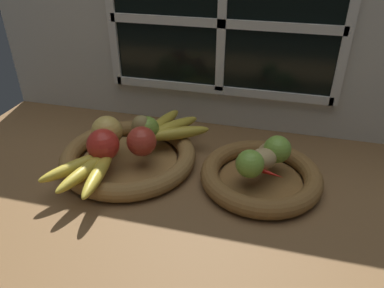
{
  "coord_description": "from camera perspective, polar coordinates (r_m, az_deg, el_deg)",
  "views": [
    {
      "loc": [
        17.4,
        -71.6,
        53.91
      ],
      "look_at": [
        -1.46,
        1.35,
        8.43
      ],
      "focal_mm": 34.3,
      "sensor_mm": 36.0,
      "label": 1
    }
  ],
  "objects": [
    {
      "name": "apple_golden_left",
      "position": [
        0.96,
        -13.1,
        1.93
      ],
      "size": [
        7.97,
        7.97,
        7.97
      ],
      "primitive_type": "sphere",
      "color": "#DBB756",
      "rests_on": "fruit_bowl_left"
    },
    {
      "name": "apple_green_back",
      "position": [
        0.97,
        -7.06,
        2.4
      ],
      "size": [
        6.55,
        6.55,
        6.55
      ],
      "primitive_type": "sphere",
      "color": "#7AA338",
      "rests_on": "fruit_bowl_left"
    },
    {
      "name": "chili_pepper",
      "position": [
        0.85,
        10.65,
        -4.02
      ],
      "size": [
        11.07,
        5.56,
        2.32
      ],
      "primitive_type": "cone",
      "rotation": [
        0.0,
        1.57,
        -0.31
      ],
      "color": "red",
      "rests_on": "fruit_bowl_right"
    },
    {
      "name": "lime_near",
      "position": [
        0.83,
        8.99,
        -3.06
      ],
      "size": [
        6.49,
        6.49,
        6.49
      ],
      "primitive_type": "sphere",
      "color": "#7AAD3D",
      "rests_on": "fruit_bowl_right"
    },
    {
      "name": "potato_back",
      "position": [
        0.91,
        12.41,
        -1.18
      ],
      "size": [
        7.65,
        6.92,
        4.24
      ],
      "primitive_type": "ellipsoid",
      "rotation": [
        0.0,
        0.0,
        3.29
      ],
      "color": "tan",
      "rests_on": "fruit_bowl_right"
    },
    {
      "name": "potato_large",
      "position": [
        0.87,
        10.93,
        -2.3
      ],
      "size": [
        8.39,
        7.94,
        4.99
      ],
      "primitive_type": "ellipsoid",
      "rotation": [
        0.0,
        0.0,
        0.52
      ],
      "color": "tan",
      "rests_on": "fruit_bowl_right"
    },
    {
      "name": "fruit_bowl_left",
      "position": [
        0.96,
        -9.83,
        -1.95
      ],
      "size": [
        34.85,
        34.85,
        4.43
      ],
      "color": "olive",
      "rests_on": "ground_plane"
    },
    {
      "name": "back_wall",
      "position": [
        1.06,
        4.82,
        16.81
      ],
      "size": [
        140.0,
        4.6,
        55.0
      ],
      "color": "silver",
      "rests_on": "ground_plane"
    },
    {
      "name": "pear_brown",
      "position": [
        0.97,
        -7.84,
        2.45
      ],
      "size": [
        7.53,
        7.51,
        7.21
      ],
      "primitive_type": "ellipsoid",
      "rotation": [
        0.0,
        0.0,
        0.85
      ],
      "color": "olive",
      "rests_on": "fruit_bowl_left"
    },
    {
      "name": "banana_bunch_front",
      "position": [
        0.87,
        -15.9,
        -3.79
      ],
      "size": [
        15.1,
        19.6,
        3.03
      ],
      "color": "gold",
      "rests_on": "fruit_bowl_left"
    },
    {
      "name": "banana_bunch_back",
      "position": [
        1.0,
        -3.62,
        2.45
      ],
      "size": [
        17.81,
        19.1,
        3.25
      ],
      "color": "gold",
      "rests_on": "fruit_bowl_left"
    },
    {
      "name": "fruit_bowl_right",
      "position": [
        0.9,
        10.63,
        -4.91
      ],
      "size": [
        28.99,
        28.99,
        4.43
      ],
      "color": "brown",
      "rests_on": "ground_plane"
    },
    {
      "name": "apple_red_right",
      "position": [
        0.9,
        -7.94,
        0.28
      ],
      "size": [
        7.38,
        7.38,
        7.38
      ],
      "primitive_type": "sphere",
      "color": "#B73828",
      "rests_on": "fruit_bowl_left"
    },
    {
      "name": "apple_red_front",
      "position": [
        0.9,
        -13.67,
        -0.14
      ],
      "size": [
        7.88,
        7.88,
        7.88
      ],
      "primitive_type": "sphere",
      "color": "red",
      "rests_on": "fruit_bowl_left"
    },
    {
      "name": "lime_far",
      "position": [
        0.9,
        13.11,
        -0.79
      ],
      "size": [
        6.62,
        6.62,
        6.62
      ],
      "primitive_type": "sphere",
      "color": "#7AAD3D",
      "rests_on": "fruit_bowl_right"
    },
    {
      "name": "ground_plane",
      "position": [
        0.92,
        0.67,
        -5.83
      ],
      "size": [
        140.0,
        90.0,
        3.0
      ],
      "primitive_type": "cube",
      "color": "brown"
    }
  ]
}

